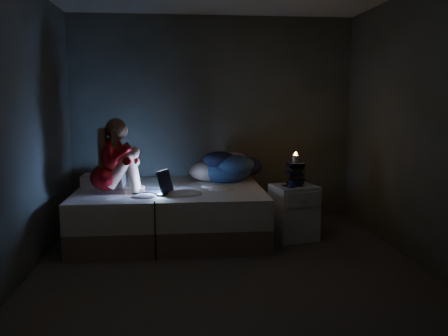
{
  "coord_description": "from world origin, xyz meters",
  "views": [
    {
      "loc": [
        -0.44,
        -4.02,
        1.54
      ],
      "look_at": [
        0.05,
        1.0,
        0.8
      ],
      "focal_mm": 36.79,
      "sensor_mm": 36.0,
      "label": 1
    }
  ],
  "objects": [
    {
      "name": "floor",
      "position": [
        0.0,
        0.0,
        -0.01
      ],
      "size": [
        3.6,
        3.8,
        0.02
      ],
      "primitive_type": "cube",
      "color": "#2D2A27",
      "rests_on": "ground"
    },
    {
      "name": "wall_back",
      "position": [
        0.0,
        1.91,
        1.3
      ],
      "size": [
        3.6,
        0.02,
        2.6
      ],
      "primitive_type": "cube",
      "color": "#2F332B",
      "rests_on": "ground"
    },
    {
      "name": "wall_front",
      "position": [
        0.0,
        -1.91,
        1.3
      ],
      "size": [
        3.6,
        0.02,
        2.6
      ],
      "primitive_type": "cube",
      "color": "#2F332B",
      "rests_on": "ground"
    },
    {
      "name": "wall_left",
      "position": [
        -1.81,
        0.0,
        1.3
      ],
      "size": [
        0.02,
        3.8,
        2.6
      ],
      "primitive_type": "cube",
      "color": "#2F332B",
      "rests_on": "ground"
    },
    {
      "name": "wall_right",
      "position": [
        1.81,
        0.0,
        1.3
      ],
      "size": [
        0.02,
        3.8,
        2.6
      ],
      "primitive_type": "cube",
      "color": "#2F332B",
      "rests_on": "ground"
    },
    {
      "name": "bed",
      "position": [
        -0.55,
        1.1,
        0.28
      ],
      "size": [
        2.06,
        1.54,
        0.57
      ],
      "primitive_type": null,
      "color": "#BAB7B2",
      "rests_on": "ground"
    },
    {
      "name": "pillow",
      "position": [
        -1.32,
        1.29,
        0.63
      ],
      "size": [
        0.47,
        0.33,
        0.13
      ],
      "primitive_type": "cube",
      "color": "silver",
      "rests_on": "bed"
    },
    {
      "name": "woman",
      "position": [
        -1.22,
        0.87,
        0.97
      ],
      "size": [
        0.51,
        0.34,
        0.8
      ],
      "primitive_type": null,
      "rotation": [
        0.0,
        0.0,
        0.04
      ],
      "color": "maroon",
      "rests_on": "bed"
    },
    {
      "name": "laptop",
      "position": [
        -0.74,
        0.82,
        0.7
      ],
      "size": [
        0.46,
        0.4,
        0.27
      ],
      "primitive_type": null,
      "rotation": [
        0.0,
        0.0,
        -0.43
      ],
      "color": "black",
      "rests_on": "bed"
    },
    {
      "name": "clothes_pile",
      "position": [
        0.12,
        1.48,
        0.76
      ],
      "size": [
        0.77,
        0.68,
        0.39
      ],
      "primitive_type": null,
      "rotation": [
        0.0,
        0.0,
        0.29
      ],
      "color": "navy",
      "rests_on": "bed"
    },
    {
      "name": "nightstand",
      "position": [
        0.83,
        0.89,
        0.3
      ],
      "size": [
        0.54,
        0.5,
        0.61
      ],
      "primitive_type": "cube",
      "rotation": [
        0.0,
        0.0,
        0.24
      ],
      "color": "silver",
      "rests_on": "ground"
    },
    {
      "name": "book_stack",
      "position": [
        0.84,
        0.92,
        0.73
      ],
      "size": [
        0.19,
        0.25,
        0.24
      ],
      "primitive_type": null,
      "color": "black",
      "rests_on": "nightstand"
    },
    {
      "name": "candle",
      "position": [
        0.84,
        0.92,
        0.89
      ],
      "size": [
        0.07,
        0.07,
        0.08
      ],
      "primitive_type": "cylinder",
      "color": "beige",
      "rests_on": "book_stack"
    },
    {
      "name": "phone",
      "position": [
        0.73,
        0.85,
        0.61
      ],
      "size": [
        0.1,
        0.15,
        0.01
      ],
      "primitive_type": "cube",
      "rotation": [
        0.0,
        0.0,
        0.21
      ],
      "color": "black",
      "rests_on": "nightstand"
    },
    {
      "name": "blue_orb",
      "position": [
        0.73,
        0.77,
        0.65
      ],
      "size": [
        0.08,
        0.08,
        0.08
      ],
      "primitive_type": "sphere",
      "color": "navy",
      "rests_on": "nightstand"
    }
  ]
}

